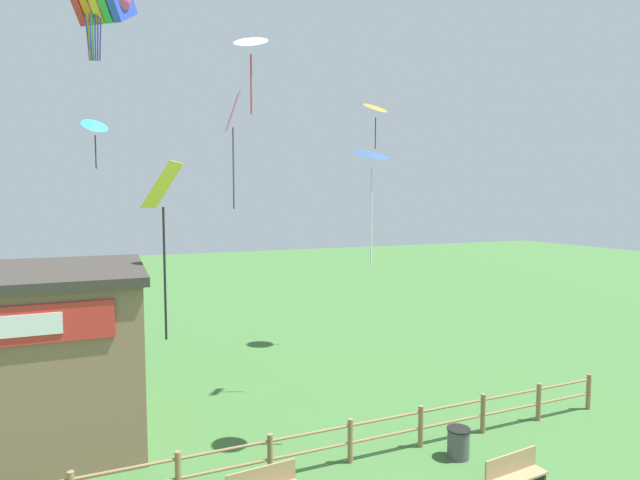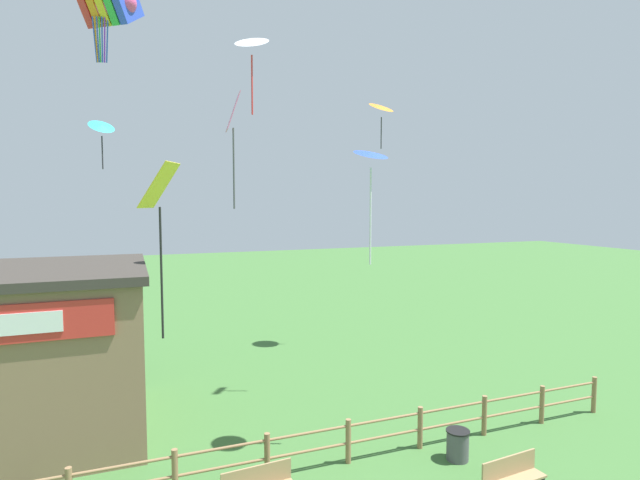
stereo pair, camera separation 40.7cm
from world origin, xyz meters
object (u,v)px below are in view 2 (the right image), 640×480
trash_bin (458,445)px  kite_orange_delta (381,107)px  kite_blue_delta (371,159)px  kite_white_delta (252,43)px  kite_pink_diamond (233,126)px  kite_yellow_diamond (160,209)px  kite_cyan_delta (102,127)px  park_bench_near_fence (513,477)px  kite_rainbow_parafoil (110,6)px

trash_bin → kite_orange_delta: (3.01, 10.00, 10.49)m
kite_blue_delta → kite_white_delta: (-2.53, 2.66, 3.46)m
kite_white_delta → kite_pink_diamond: (-0.68, -0.57, -2.47)m
kite_blue_delta → kite_yellow_diamond: bearing=-172.3°
trash_bin → kite_cyan_delta: 16.52m
park_bench_near_fence → kite_yellow_diamond: bearing=159.4°
park_bench_near_fence → trash_bin: 1.88m
kite_white_delta → kite_yellow_diamond: 6.47m
kite_rainbow_parafoil → park_bench_near_fence: bearing=-58.0°
kite_blue_delta → kite_yellow_diamond: size_ratio=0.82×
kite_cyan_delta → kite_pink_diamond: 8.02m
park_bench_near_fence → kite_pink_diamond: kite_pink_diamond is taller
trash_bin → kite_orange_delta: kite_orange_delta is taller
trash_bin → kite_cyan_delta: (-8.62, 10.75, 9.10)m
kite_rainbow_parafoil → kite_cyan_delta: kite_rainbow_parafoil is taller
trash_bin → kite_rainbow_parafoil: kite_rainbow_parafoil is taller
trash_bin → park_bench_near_fence: bearing=-87.5°
kite_rainbow_parafoil → kite_blue_delta: size_ratio=0.99×
kite_yellow_diamond → kite_pink_diamond: size_ratio=1.18×
kite_white_delta → kite_cyan_delta: size_ratio=1.22×
park_bench_near_fence → kite_rainbow_parafoil: bearing=122.0°
kite_orange_delta → kite_cyan_delta: size_ratio=1.11×
trash_bin → kite_pink_diamond: size_ratio=0.24×
kite_rainbow_parafoil → kite_white_delta: size_ratio=1.30×
park_bench_near_fence → kite_blue_delta: 8.24m
kite_orange_delta → kite_white_delta: bearing=-141.7°
park_bench_near_fence → kite_orange_delta: kite_orange_delta is taller
kite_rainbow_parafoil → kite_orange_delta: 11.78m
kite_blue_delta → kite_yellow_diamond: (-5.37, -0.72, -1.27)m
kite_pink_diamond → kite_white_delta: bearing=40.0°
kite_white_delta → kite_orange_delta: bearing=38.3°
kite_orange_delta → kite_pink_diamond: 10.43m
kite_orange_delta → kite_pink_diamond: (-7.99, -6.35, -2.13)m
trash_bin → kite_orange_delta: size_ratio=0.36×
kite_orange_delta → kite_pink_diamond: size_ratio=0.68×
kite_rainbow_parafoil → kite_blue_delta: (6.42, -9.78, -6.51)m
kite_pink_diamond → kite_orange_delta: bearing=38.5°
kite_rainbow_parafoil → kite_white_delta: (3.89, -7.13, -3.05)m
kite_cyan_delta → kite_white_delta: bearing=-56.5°
trash_bin → kite_rainbow_parafoil: (-8.19, 11.34, 13.87)m
kite_yellow_diamond → kite_cyan_delta: bearing=98.5°
kite_orange_delta → kite_pink_diamond: kite_orange_delta is taller
kite_white_delta → kite_pink_diamond: kite_white_delta is taller
trash_bin → kite_cyan_delta: bearing=128.7°
kite_blue_delta → kite_cyan_delta: (-6.85, 9.19, 1.74)m
kite_white_delta → kite_cyan_delta: kite_white_delta is taller
park_bench_near_fence → kite_cyan_delta: kite_cyan_delta is taller
trash_bin → kite_blue_delta: size_ratio=0.25×
kite_cyan_delta → kite_orange_delta: bearing=-3.7°
kite_blue_delta → kite_pink_diamond: 3.95m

